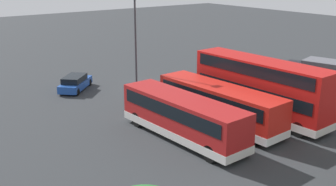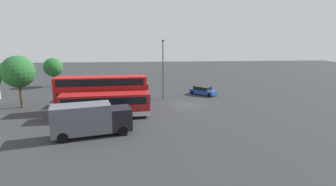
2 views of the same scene
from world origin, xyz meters
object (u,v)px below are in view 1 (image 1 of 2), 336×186
(bus_single_deck_third, at_px, (219,104))
(bus_single_deck_fourth, at_px, (183,116))
(bus_single_deck_near_end, at_px, (277,87))
(car_hatchback_silver, at_px, (75,83))
(box_truck_blue, at_px, (325,77))
(bus_double_decker_second, at_px, (260,87))
(lamp_post_tall, at_px, (136,43))

(bus_single_deck_third, xyz_separation_m, bus_single_deck_fourth, (3.83, 0.46, -0.00))
(bus_single_deck_near_end, distance_m, car_hatchback_silver, 18.66)
(bus_single_deck_near_end, xyz_separation_m, bus_single_deck_fourth, (10.74, 0.70, -0.00))
(bus_single_deck_near_end, bearing_deg, bus_single_deck_third, 1.96)
(car_hatchback_silver, bearing_deg, box_truck_blue, 139.46)
(bus_single_deck_near_end, height_order, bus_double_decker_second, bus_double_decker_second)
(bus_single_deck_near_end, xyz_separation_m, bus_single_deck_third, (6.90, 0.24, 0.00))
(bus_single_deck_fourth, distance_m, box_truck_blue, 16.71)
(bus_double_decker_second, relative_size, bus_single_deck_third, 1.08)
(box_truck_blue, height_order, lamp_post_tall, lamp_post_tall)
(bus_single_deck_near_end, distance_m, bus_single_deck_third, 6.91)
(bus_single_deck_near_end, bearing_deg, box_truck_blue, 174.16)
(bus_single_deck_third, bearing_deg, box_truck_blue, 178.33)
(bus_double_decker_second, distance_m, box_truck_blue, 9.22)
(bus_single_deck_near_end, relative_size, car_hatchback_silver, 2.38)
(bus_double_decker_second, xyz_separation_m, lamp_post_tall, (5.95, -8.43, 2.83))
(bus_single_deck_near_end, bearing_deg, bus_double_decker_second, 15.31)
(bus_single_deck_near_end, relative_size, bus_single_deck_third, 0.98)
(bus_single_deck_near_end, height_order, lamp_post_tall, lamp_post_tall)
(bus_single_deck_near_end, distance_m, bus_double_decker_second, 3.44)
(car_hatchback_silver, relative_size, lamp_post_tall, 0.49)
(bus_single_deck_third, distance_m, car_hatchback_silver, 15.53)
(bus_single_deck_third, relative_size, bus_single_deck_fourth, 1.04)
(car_hatchback_silver, xyz_separation_m, lamp_post_tall, (-2.54, 6.95, 4.58))
(car_hatchback_silver, bearing_deg, bus_single_deck_fourth, 93.64)
(bus_single_deck_near_end, bearing_deg, bus_single_deck_fourth, 3.73)
(bus_single_deck_fourth, bearing_deg, car_hatchback_silver, -86.36)
(bus_single_deck_third, xyz_separation_m, lamp_post_tall, (2.27, -7.79, 3.66))
(box_truck_blue, relative_size, lamp_post_tall, 0.86)
(bus_single_deck_third, bearing_deg, bus_single_deck_fourth, 6.90)
(bus_single_deck_fourth, distance_m, car_hatchback_silver, 15.27)
(box_truck_blue, bearing_deg, bus_single_deck_third, -1.67)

